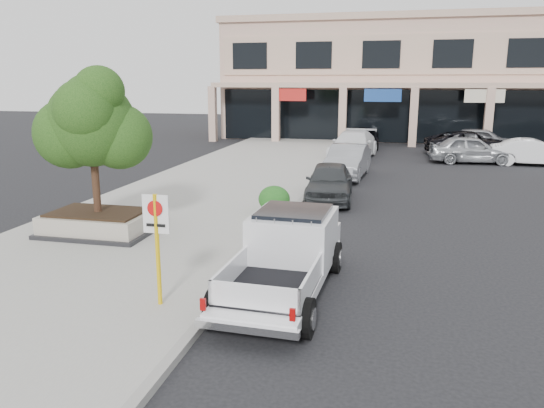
{
  "coord_description": "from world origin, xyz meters",
  "views": [
    {
      "loc": [
        1.91,
        -12.16,
        4.61
      ],
      "look_at": [
        -1.3,
        1.5,
        1.34
      ],
      "focal_mm": 35.0,
      "sensor_mm": 36.0,
      "label": 1
    }
  ],
  "objects_px": {
    "pickup_truck": "(283,258)",
    "curb_car_d": "(362,138)",
    "no_parking_sign": "(157,234)",
    "curb_car_c": "(353,145)",
    "planter": "(99,223)",
    "curb_car_a": "(329,182)",
    "curb_car_b": "(347,161)",
    "lot_car_d": "(471,144)",
    "lot_car_e": "(482,140)",
    "planter_tree": "(98,123)",
    "lot_car_a": "(471,149)",
    "lot_car_b": "(533,152)"
  },
  "relations": [
    {
      "from": "planter",
      "to": "lot_car_e",
      "type": "xyz_separation_m",
      "value": [
        14.0,
        23.12,
        0.35
      ]
    },
    {
      "from": "curb_car_b",
      "to": "lot_car_d",
      "type": "distance_m",
      "value": 11.59
    },
    {
      "from": "lot_car_b",
      "to": "pickup_truck",
      "type": "bearing_deg",
      "value": 159.06
    },
    {
      "from": "pickup_truck",
      "to": "curb_car_d",
      "type": "height_order",
      "value": "pickup_truck"
    },
    {
      "from": "planter",
      "to": "curb_car_a",
      "type": "xyz_separation_m",
      "value": [
        6.06,
        6.71,
        0.27
      ]
    },
    {
      "from": "planter",
      "to": "lot_car_d",
      "type": "xyz_separation_m",
      "value": [
        13.1,
        21.35,
        0.3
      ]
    },
    {
      "from": "planter_tree",
      "to": "curb_car_c",
      "type": "distance_m",
      "value": 19.45
    },
    {
      "from": "planter",
      "to": "curb_car_c",
      "type": "height_order",
      "value": "curb_car_c"
    },
    {
      "from": "curb_car_a",
      "to": "planter_tree",
      "type": "bearing_deg",
      "value": -136.18
    },
    {
      "from": "lot_car_d",
      "to": "lot_car_e",
      "type": "height_order",
      "value": "lot_car_e"
    },
    {
      "from": "no_parking_sign",
      "to": "lot_car_e",
      "type": "distance_m",
      "value": 29.27
    },
    {
      "from": "planter_tree",
      "to": "no_parking_sign",
      "type": "bearing_deg",
      "value": -49.55
    },
    {
      "from": "lot_car_a",
      "to": "lot_car_e",
      "type": "relative_size",
      "value": 0.96
    },
    {
      "from": "lot_car_b",
      "to": "lot_car_d",
      "type": "relative_size",
      "value": 0.8
    },
    {
      "from": "lot_car_d",
      "to": "lot_car_b",
      "type": "bearing_deg",
      "value": -145.06
    },
    {
      "from": "lot_car_a",
      "to": "lot_car_b",
      "type": "relative_size",
      "value": 1.05
    },
    {
      "from": "curb_car_a",
      "to": "curb_car_d",
      "type": "distance_m",
      "value": 17.29
    },
    {
      "from": "pickup_truck",
      "to": "curb_car_b",
      "type": "height_order",
      "value": "pickup_truck"
    },
    {
      "from": "planter_tree",
      "to": "curb_car_b",
      "type": "height_order",
      "value": "planter_tree"
    },
    {
      "from": "lot_car_d",
      "to": "pickup_truck",
      "type": "bearing_deg",
      "value": 156.91
    },
    {
      "from": "no_parking_sign",
      "to": "lot_car_a",
      "type": "xyz_separation_m",
      "value": [
        8.72,
        22.59,
        -0.84
      ]
    },
    {
      "from": "pickup_truck",
      "to": "lot_car_d",
      "type": "distance_m",
      "value": 25.28
    },
    {
      "from": "planter",
      "to": "lot_car_a",
      "type": "height_order",
      "value": "lot_car_a"
    },
    {
      "from": "planter",
      "to": "lot_car_b",
      "type": "bearing_deg",
      "value": 48.65
    },
    {
      "from": "planter",
      "to": "curb_car_d",
      "type": "distance_m",
      "value": 24.79
    },
    {
      "from": "curb_car_b",
      "to": "lot_car_a",
      "type": "relative_size",
      "value": 1.03
    },
    {
      "from": "pickup_truck",
      "to": "curb_car_c",
      "type": "bearing_deg",
      "value": 92.65
    },
    {
      "from": "curb_car_c",
      "to": "curb_car_a",
      "type": "bearing_deg",
      "value": -83.91
    },
    {
      "from": "curb_car_d",
      "to": "planter_tree",
      "type": "bearing_deg",
      "value": -106.57
    },
    {
      "from": "curb_car_d",
      "to": "lot_car_e",
      "type": "height_order",
      "value": "lot_car_e"
    },
    {
      "from": "curb_car_b",
      "to": "lot_car_d",
      "type": "height_order",
      "value": "curb_car_b"
    },
    {
      "from": "lot_car_d",
      "to": "curb_car_c",
      "type": "bearing_deg",
      "value": 104.4
    },
    {
      "from": "pickup_truck",
      "to": "curb_car_c",
      "type": "relative_size",
      "value": 0.96
    },
    {
      "from": "planter_tree",
      "to": "lot_car_b",
      "type": "distance_m",
      "value": 24.16
    },
    {
      "from": "curb_car_d",
      "to": "lot_car_d",
      "type": "relative_size",
      "value": 0.9
    },
    {
      "from": "curb_car_d",
      "to": "lot_car_a",
      "type": "height_order",
      "value": "lot_car_a"
    },
    {
      "from": "curb_car_a",
      "to": "lot_car_a",
      "type": "relative_size",
      "value": 0.94
    },
    {
      "from": "no_parking_sign",
      "to": "curb_car_c",
      "type": "bearing_deg",
      "value": 84.96
    },
    {
      "from": "planter",
      "to": "planter_tree",
      "type": "distance_m",
      "value": 2.95
    },
    {
      "from": "curb_car_d",
      "to": "lot_car_e",
      "type": "xyz_separation_m",
      "value": [
        7.83,
        -0.88,
        0.13
      ]
    },
    {
      "from": "lot_car_b",
      "to": "lot_car_d",
      "type": "bearing_deg",
      "value": 46.11
    },
    {
      "from": "planter",
      "to": "no_parking_sign",
      "type": "height_order",
      "value": "no_parking_sign"
    },
    {
      "from": "planter_tree",
      "to": "pickup_truck",
      "type": "distance_m",
      "value": 7.36
    },
    {
      "from": "pickup_truck",
      "to": "planter",
      "type": "bearing_deg",
      "value": 156.44
    },
    {
      "from": "curb_car_d",
      "to": "lot_car_a",
      "type": "relative_size",
      "value": 1.08
    },
    {
      "from": "planter",
      "to": "curb_car_b",
      "type": "distance_m",
      "value": 13.53
    },
    {
      "from": "planter_tree",
      "to": "no_parking_sign",
      "type": "relative_size",
      "value": 1.74
    },
    {
      "from": "pickup_truck",
      "to": "curb_car_d",
      "type": "bearing_deg",
      "value": 92.2
    },
    {
      "from": "no_parking_sign",
      "to": "lot_car_b",
      "type": "height_order",
      "value": "no_parking_sign"
    },
    {
      "from": "curb_car_b",
      "to": "lot_car_a",
      "type": "bearing_deg",
      "value": 48.27
    }
  ]
}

